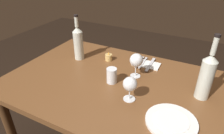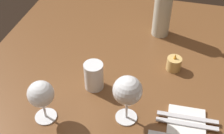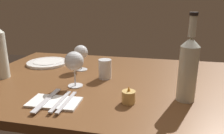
{
  "view_description": "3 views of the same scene",
  "coord_description": "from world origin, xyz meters",
  "px_view_note": "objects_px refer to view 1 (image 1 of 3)",
  "views": [
    {
      "loc": [
        0.48,
        -0.92,
        1.43
      ],
      "look_at": [
        0.01,
        -0.0,
        0.84
      ],
      "focal_mm": 31.77,
      "sensor_mm": 36.0,
      "label": 1
    },
    {
      "loc": [
        0.67,
        0.21,
        1.44
      ],
      "look_at": [
        -0.03,
        0.04,
        0.8
      ],
      "focal_mm": 47.02,
      "sensor_mm": 36.0,
      "label": 2
    },
    {
      "loc": [
        -0.24,
        0.98,
        1.11
      ],
      "look_at": [
        -0.03,
        0.02,
        0.81
      ],
      "focal_mm": 35.34,
      "sensor_mm": 36.0,
      "label": 3
    }
  ],
  "objects_px": {
    "fork_outer": "(140,62)",
    "votive_candle": "(109,57)",
    "fork_inner": "(143,63)",
    "wine_bottle_second": "(206,76)",
    "water_tumbler": "(112,76)",
    "dinner_plate": "(171,121)",
    "table_knife": "(150,64)",
    "wine_bottle": "(78,42)",
    "wine_glass_right": "(136,61)",
    "folded_napkin": "(146,64)",
    "wine_glass_left": "(130,84)"
  },
  "relations": [
    {
      "from": "wine_glass_right",
      "to": "wine_glass_left",
      "type": "bearing_deg",
      "value": -76.39
    },
    {
      "from": "fork_inner",
      "to": "wine_bottle_second",
      "type": "bearing_deg",
      "value": -27.01
    },
    {
      "from": "wine_bottle",
      "to": "fork_outer",
      "type": "bearing_deg",
      "value": 17.47
    },
    {
      "from": "wine_glass_right",
      "to": "dinner_plate",
      "type": "distance_m",
      "value": 0.44
    },
    {
      "from": "fork_inner",
      "to": "table_knife",
      "type": "distance_m",
      "value": 0.05
    },
    {
      "from": "fork_outer",
      "to": "votive_candle",
      "type": "bearing_deg",
      "value": -164.45
    },
    {
      "from": "water_tumbler",
      "to": "fork_inner",
      "type": "relative_size",
      "value": 0.53
    },
    {
      "from": "fork_inner",
      "to": "fork_outer",
      "type": "distance_m",
      "value": 0.03
    },
    {
      "from": "folded_napkin",
      "to": "fork_outer",
      "type": "xyz_separation_m",
      "value": [
        -0.05,
        0.0,
        0.01
      ]
    },
    {
      "from": "wine_glass_left",
      "to": "wine_bottle",
      "type": "bearing_deg",
      "value": 152.22
    },
    {
      "from": "wine_glass_left",
      "to": "fork_outer",
      "type": "xyz_separation_m",
      "value": [
        -0.09,
        0.41,
        -0.09
      ]
    },
    {
      "from": "water_tumbler",
      "to": "votive_candle",
      "type": "bearing_deg",
      "value": 121.84
    },
    {
      "from": "wine_glass_right",
      "to": "wine_bottle_second",
      "type": "bearing_deg",
      "value": -4.68
    },
    {
      "from": "wine_bottle",
      "to": "votive_candle",
      "type": "distance_m",
      "value": 0.25
    },
    {
      "from": "wine_glass_right",
      "to": "wine_bottle_second",
      "type": "xyz_separation_m",
      "value": [
        0.4,
        -0.03,
        0.02
      ]
    },
    {
      "from": "wine_bottle_second",
      "to": "table_knife",
      "type": "xyz_separation_m",
      "value": [
        -0.36,
        0.21,
        -0.13
      ]
    },
    {
      "from": "wine_glass_right",
      "to": "fork_inner",
      "type": "bearing_deg",
      "value": 93.68
    },
    {
      "from": "wine_bottle_second",
      "to": "votive_candle",
      "type": "xyz_separation_m",
      "value": [
        -0.66,
        0.15,
        -0.12
      ]
    },
    {
      "from": "table_knife",
      "to": "water_tumbler",
      "type": "bearing_deg",
      "value": -115.59
    },
    {
      "from": "wine_bottle",
      "to": "folded_napkin",
      "type": "height_order",
      "value": "wine_bottle"
    },
    {
      "from": "table_knife",
      "to": "wine_bottle_second",
      "type": "bearing_deg",
      "value": -30.46
    },
    {
      "from": "wine_bottle_second",
      "to": "folded_napkin",
      "type": "xyz_separation_m",
      "value": [
        -0.39,
        0.21,
        -0.13
      ]
    },
    {
      "from": "water_tumbler",
      "to": "fork_inner",
      "type": "xyz_separation_m",
      "value": [
        0.09,
        0.31,
        -0.03
      ]
    },
    {
      "from": "wine_bottle",
      "to": "fork_inner",
      "type": "xyz_separation_m",
      "value": [
        0.46,
        0.14,
        -0.12
      ]
    },
    {
      "from": "wine_bottle",
      "to": "votive_candle",
      "type": "bearing_deg",
      "value": 19.46
    },
    {
      "from": "wine_glass_right",
      "to": "wine_bottle_second",
      "type": "distance_m",
      "value": 0.4
    },
    {
      "from": "table_knife",
      "to": "votive_candle",
      "type": "bearing_deg",
      "value": -168.44
    },
    {
      "from": "dinner_plate",
      "to": "fork_inner",
      "type": "height_order",
      "value": "dinner_plate"
    },
    {
      "from": "votive_candle",
      "to": "folded_napkin",
      "type": "xyz_separation_m",
      "value": [
        0.27,
        0.06,
        -0.02
      ]
    },
    {
      "from": "wine_bottle_second",
      "to": "folded_napkin",
      "type": "relative_size",
      "value": 1.89
    },
    {
      "from": "wine_bottle",
      "to": "votive_candle",
      "type": "relative_size",
      "value": 4.96
    },
    {
      "from": "dinner_plate",
      "to": "table_knife",
      "type": "xyz_separation_m",
      "value": [
        -0.26,
        0.48,
        0.0
      ]
    },
    {
      "from": "fork_outer",
      "to": "fork_inner",
      "type": "bearing_deg",
      "value": 0.0
    },
    {
      "from": "folded_napkin",
      "to": "fork_inner",
      "type": "bearing_deg",
      "value": 180.0
    },
    {
      "from": "votive_candle",
      "to": "fork_inner",
      "type": "xyz_separation_m",
      "value": [
        0.25,
        0.06,
        -0.01
      ]
    },
    {
      "from": "wine_bottle",
      "to": "table_knife",
      "type": "xyz_separation_m",
      "value": [
        0.51,
        0.14,
        -0.12
      ]
    },
    {
      "from": "fork_outer",
      "to": "wine_bottle",
      "type": "bearing_deg",
      "value": -162.53
    },
    {
      "from": "wine_glass_right",
      "to": "fork_outer",
      "type": "xyz_separation_m",
      "value": [
        -0.04,
        0.18,
        -0.1
      ]
    },
    {
      "from": "wine_bottle",
      "to": "dinner_plate",
      "type": "height_order",
      "value": "wine_bottle"
    },
    {
      "from": "wine_glass_right",
      "to": "water_tumbler",
      "type": "distance_m",
      "value": 0.18
    },
    {
      "from": "wine_bottle",
      "to": "water_tumbler",
      "type": "relative_size",
      "value": 3.48
    },
    {
      "from": "wine_glass_right",
      "to": "fork_inner",
      "type": "distance_m",
      "value": 0.21
    },
    {
      "from": "wine_bottle",
      "to": "table_knife",
      "type": "relative_size",
      "value": 1.58
    },
    {
      "from": "wine_bottle_second",
      "to": "water_tumbler",
      "type": "xyz_separation_m",
      "value": [
        -0.51,
        -0.1,
        -0.09
      ]
    },
    {
      "from": "votive_candle",
      "to": "table_knife",
      "type": "distance_m",
      "value": 0.31
    },
    {
      "from": "wine_bottle",
      "to": "dinner_plate",
      "type": "xyz_separation_m",
      "value": [
        0.77,
        -0.35,
        -0.12
      ]
    },
    {
      "from": "folded_napkin",
      "to": "fork_outer",
      "type": "height_order",
      "value": "fork_outer"
    },
    {
      "from": "wine_glass_left",
      "to": "fork_inner",
      "type": "xyz_separation_m",
      "value": [
        -0.07,
        0.41,
        -0.09
      ]
    },
    {
      "from": "wine_glass_right",
      "to": "fork_outer",
      "type": "distance_m",
      "value": 0.21
    },
    {
      "from": "water_tumbler",
      "to": "votive_candle",
      "type": "relative_size",
      "value": 1.42
    }
  ]
}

